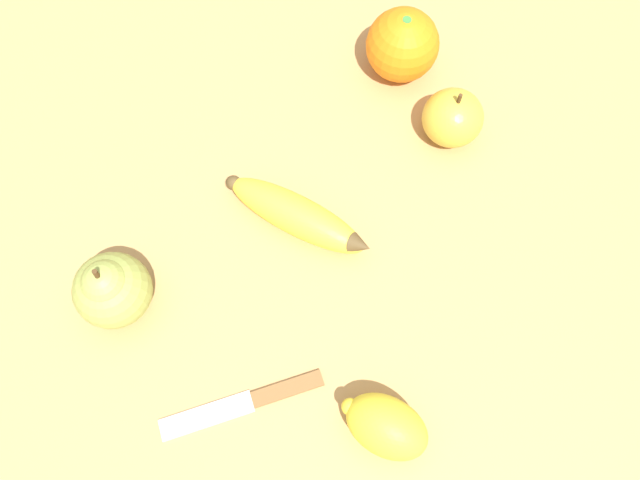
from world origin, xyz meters
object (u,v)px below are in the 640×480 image
orange (402,45)px  apple (453,118)px  banana (298,216)px  pear (112,289)px  lemon (386,426)px  paring_knife (248,402)px

orange → apple: bearing=173.2°
banana → pear: bearing=-124.7°
orange → lemon: 0.44m
lemon → paring_knife: (0.10, 0.09, -0.02)m
orange → pear: (-0.05, 0.43, -0.00)m
orange → lemon: (-0.32, 0.29, -0.02)m
orange → apple: orange is taller
orange → paring_knife: orange is taller
pear → paring_knife: 0.18m
banana → apple: bearing=63.0°
pear → lemon: pear is taller
orange → pear: pear is taller
lemon → banana: bearing=-15.8°
banana → orange: 0.25m
pear → apple: size_ratio=1.28×
paring_knife → orange: bearing=-40.8°
orange → apple: size_ratio=1.14×
apple → paring_knife: apple is taller
banana → apple: 0.21m
apple → lemon: (-0.22, 0.28, -0.00)m
apple → lemon: size_ratio=0.77×
banana → paring_knife: (-0.13, 0.16, -0.02)m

